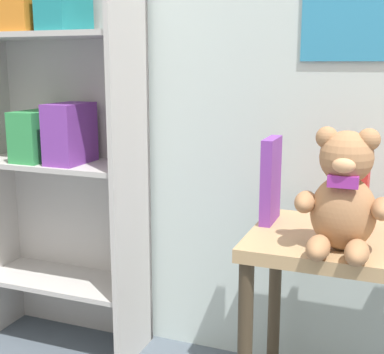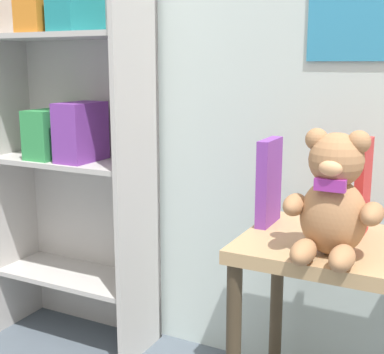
# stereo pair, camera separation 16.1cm
# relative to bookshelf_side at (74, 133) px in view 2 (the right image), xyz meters

# --- Properties ---
(bookshelf_side) EXTENTS (0.61, 0.27, 1.39)m
(bookshelf_side) POSITION_rel_bookshelf_side_xyz_m (0.00, 0.00, 0.00)
(bookshelf_side) COLOR #BCB7B2
(bookshelf_side) RESTS_ON ground_plane
(display_table) EXTENTS (0.57, 0.41, 0.59)m
(display_table) POSITION_rel_bookshelf_side_xyz_m (1.06, -0.19, -0.31)
(display_table) COLOR tan
(display_table) RESTS_ON ground_plane
(teddy_bear) EXTENTS (0.23, 0.21, 0.30)m
(teddy_bear) POSITION_rel_bookshelf_side_xyz_m (1.02, -0.31, -0.06)
(teddy_bear) COLOR #A8754C
(teddy_bear) RESTS_ON display_table
(book_standing_purple) EXTENTS (0.03, 0.13, 0.25)m
(book_standing_purple) POSITION_rel_bookshelf_side_xyz_m (0.80, -0.12, -0.08)
(book_standing_purple) COLOR purple
(book_standing_purple) RESTS_ON display_table
(book_standing_red) EXTENTS (0.02, 0.13, 0.26)m
(book_standing_red) POSITION_rel_bookshelf_side_xyz_m (1.06, -0.12, -0.07)
(book_standing_red) COLOR red
(book_standing_red) RESTS_ON display_table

